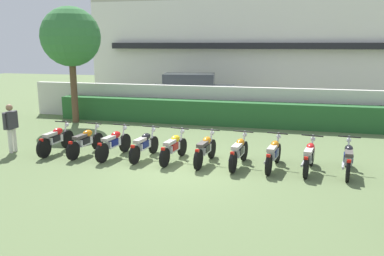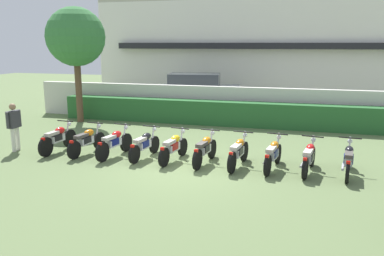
{
  "view_description": "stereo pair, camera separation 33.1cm",
  "coord_description": "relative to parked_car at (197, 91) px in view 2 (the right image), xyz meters",
  "views": [
    {
      "loc": [
        2.76,
        -10.37,
        3.5
      ],
      "look_at": [
        0.0,
        0.91,
        0.99
      ],
      "focal_mm": 36.87,
      "sensor_mm": 36.0,
      "label": 1
    },
    {
      "loc": [
        3.08,
        -10.28,
        3.5
      ],
      "look_at": [
        0.0,
        0.91,
        0.99
      ],
      "focal_mm": 36.87,
      "sensor_mm": 36.0,
      "label": 2
    }
  ],
  "objects": [
    {
      "name": "ground",
      "position": [
        2.32,
        -10.4,
        -0.94
      ],
      "size": [
        60.0,
        60.0,
        0.0
      ],
      "primitive_type": "plane",
      "color": "#607547"
    },
    {
      "name": "building",
      "position": [
        2.32,
        6.41,
        2.25
      ],
      "size": [
        19.79,
        6.5,
        6.37
      ],
      "color": "white",
      "rests_on": "ground"
    },
    {
      "name": "compound_wall",
      "position": [
        2.32,
        -3.41,
        -0.13
      ],
      "size": [
        18.8,
        0.3,
        1.61
      ],
      "primitive_type": "cube",
      "color": "silver",
      "rests_on": "ground"
    },
    {
      "name": "hedge_row",
      "position": [
        2.32,
        -4.11,
        -0.41
      ],
      "size": [
        15.04,
        0.7,
        1.04
      ],
      "primitive_type": "cube",
      "color": "#28602D",
      "rests_on": "ground"
    },
    {
      "name": "parked_car",
      "position": [
        0.0,
        0.0,
        0.0
      ],
      "size": [
        4.72,
        2.61,
        1.89
      ],
      "rotation": [
        0.0,
        0.0,
        0.15
      ],
      "color": "#9EA3A8",
      "rests_on": "ground"
    },
    {
      "name": "tree_near_inspector",
      "position": [
        -4.18,
        -5.04,
        2.81
      ],
      "size": [
        2.57,
        2.57,
        5.06
      ],
      "color": "brown",
      "rests_on": "ground"
    },
    {
      "name": "motorcycle_in_row_0",
      "position": [
        -2.15,
        -9.8,
        -0.48
      ],
      "size": [
        0.6,
        1.84,
        0.97
      ],
      "rotation": [
        0.0,
        0.0,
        1.5
      ],
      "color": "black",
      "rests_on": "ground"
    },
    {
      "name": "motorcycle_in_row_1",
      "position": [
        -1.12,
        -9.75,
        -0.5
      ],
      "size": [
        0.6,
        1.88,
        0.94
      ],
      "rotation": [
        0.0,
        0.0,
        1.45
      ],
      "color": "black",
      "rests_on": "ground"
    },
    {
      "name": "motorcycle_in_row_2",
      "position": [
        -0.12,
        -9.79,
        -0.49
      ],
      "size": [
        0.6,
        1.89,
        0.96
      ],
      "rotation": [
        0.0,
        0.0,
        1.43
      ],
      "color": "black",
      "rests_on": "ground"
    },
    {
      "name": "motorcycle_in_row_3",
      "position": [
        0.86,
        -9.72,
        -0.5
      ],
      "size": [
        0.6,
        1.81,
        0.94
      ],
      "rotation": [
        0.0,
        0.0,
        1.44
      ],
      "color": "black",
      "rests_on": "ground"
    },
    {
      "name": "motorcycle_in_row_4",
      "position": [
        1.82,
        -9.77,
        -0.5
      ],
      "size": [
        0.6,
        1.82,
        0.94
      ],
      "rotation": [
        0.0,
        0.0,
        1.42
      ],
      "color": "black",
      "rests_on": "ground"
    },
    {
      "name": "motorcycle_in_row_5",
      "position": [
        2.8,
        -9.79,
        -0.49
      ],
      "size": [
        0.6,
        1.83,
        0.95
      ],
      "rotation": [
        0.0,
        0.0,
        1.45
      ],
      "color": "black",
      "rests_on": "ground"
    },
    {
      "name": "motorcycle_in_row_6",
      "position": [
        3.79,
        -9.82,
        -0.49
      ],
      "size": [
        0.6,
        1.85,
        0.96
      ],
      "rotation": [
        0.0,
        0.0,
        1.44
      ],
      "color": "black",
      "rests_on": "ground"
    },
    {
      "name": "motorcycle_in_row_7",
      "position": [
        4.77,
        -9.78,
        -0.5
      ],
      "size": [
        0.61,
        1.85,
        0.95
      ],
      "rotation": [
        0.0,
        0.0,
        1.41
      ],
      "color": "black",
      "rests_on": "ground"
    },
    {
      "name": "motorcycle_in_row_8",
      "position": [
        5.74,
        -9.82,
        -0.5
      ],
      "size": [
        0.62,
        1.78,
        0.95
      ],
      "rotation": [
        0.0,
        0.0,
        1.4
      ],
      "color": "black",
      "rests_on": "ground"
    },
    {
      "name": "motorcycle_in_row_9",
      "position": [
        6.76,
        -9.77,
        -0.5
      ],
      "size": [
        0.6,
        1.89,
        0.94
      ],
      "rotation": [
        0.0,
        0.0,
        1.45
      ],
      "color": "black",
      "rests_on": "ground"
    },
    {
      "name": "inspector_person",
      "position": [
        -3.58,
        -10.05,
        -0.01
      ],
      "size": [
        0.22,
        0.65,
        1.58
      ],
      "color": "silver",
      "rests_on": "ground"
    }
  ]
}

